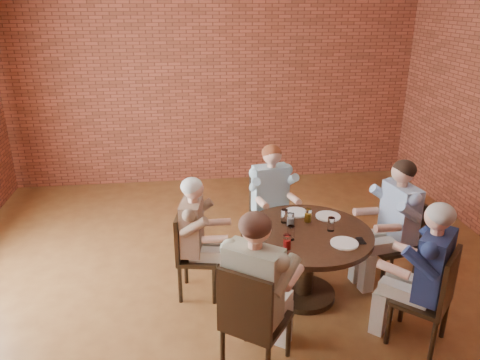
{
  "coord_description": "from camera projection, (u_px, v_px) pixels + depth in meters",
  "views": [
    {
      "loc": [
        -0.54,
        -3.98,
        2.9
      ],
      "look_at": [
        0.1,
        1.0,
        0.94
      ],
      "focal_mm": 35.0,
      "sensor_mm": 36.0,
      "label": 1
    }
  ],
  "objects": [
    {
      "name": "floor",
      "position": [
        243.0,
        300.0,
        4.79
      ],
      "size": [
        7.0,
        7.0,
        0.0
      ],
      "primitive_type": "plane",
      "color": "brown",
      "rests_on": "ground"
    },
    {
      "name": "wall_back",
      "position": [
        214.0,
        79.0,
        7.41
      ],
      "size": [
        7.0,
        0.0,
        7.0
      ],
      "primitive_type": "plane",
      "rotation": [
        1.57,
        0.0,
        0.0
      ],
      "color": "brown",
      "rests_on": "ground"
    },
    {
      "name": "dining_table",
      "position": [
        306.0,
        251.0,
        4.68
      ],
      "size": [
        1.3,
        1.3,
        0.75
      ],
      "color": "black",
      "rests_on": "floor"
    },
    {
      "name": "chair_a",
      "position": [
        399.0,
        237.0,
        4.98
      ],
      "size": [
        0.52,
        0.52,
        0.96
      ],
      "rotation": [
        0.0,
        0.0,
        -1.4
      ],
      "color": "black",
      "rests_on": "floor"
    },
    {
      "name": "diner_a",
      "position": [
        393.0,
        224.0,
        4.89
      ],
      "size": [
        0.77,
        0.67,
        1.38
      ],
      "primitive_type": null,
      "rotation": [
        0.0,
        0.0,
        -1.4
      ],
      "color": "#446DB2",
      "rests_on": "floor"
    },
    {
      "name": "chair_b",
      "position": [
        269.0,
        210.0,
        5.63
      ],
      "size": [
        0.5,
        0.5,
        0.94
      ],
      "rotation": [
        0.0,
        0.0,
        0.17
      ],
      "color": "black",
      "rests_on": "floor"
    },
    {
      "name": "diner_b",
      "position": [
        272.0,
        201.0,
        5.49
      ],
      "size": [
        0.63,
        0.73,
        1.34
      ],
      "primitive_type": null,
      "rotation": [
        0.0,
        0.0,
        0.17
      ],
      "color": "#91ABB8",
      "rests_on": "floor"
    },
    {
      "name": "chair_c",
      "position": [
        191.0,
        251.0,
        4.75
      ],
      "size": [
        0.47,
        0.47,
        0.91
      ],
      "rotation": [
        0.0,
        0.0,
        1.39
      ],
      "color": "black",
      "rests_on": "floor"
    },
    {
      "name": "diner_c",
      "position": [
        198.0,
        238.0,
        4.69
      ],
      "size": [
        0.7,
        0.6,
        1.29
      ],
      "primitive_type": null,
      "rotation": [
        0.0,
        0.0,
        1.39
      ],
      "color": "brown",
      "rests_on": "floor"
    },
    {
      "name": "chair_d",
      "position": [
        251.0,
        318.0,
        3.71
      ],
      "size": [
        0.66,
        0.66,
        0.99
      ],
      "rotation": [
        0.0,
        0.0,
        2.51
      ],
      "color": "black",
      "rests_on": "floor"
    },
    {
      "name": "diner_d",
      "position": [
        257.0,
        292.0,
        3.72
      ],
      "size": [
        0.89,
        0.92,
        1.42
      ],
      "primitive_type": null,
      "rotation": [
        0.0,
        0.0,
        2.51
      ],
      "color": "#B7A190",
      "rests_on": "floor"
    },
    {
      "name": "chair_e",
      "position": [
        432.0,
        295.0,
        4.01
      ],
      "size": [
        0.62,
        0.62,
        0.95
      ],
      "rotation": [
        0.0,
        0.0,
        3.96
      ],
      "color": "black",
      "rests_on": "floor"
    },
    {
      "name": "diner_e",
      "position": [
        424.0,
        276.0,
        4.0
      ],
      "size": [
        0.86,
        0.86,
        1.36
      ],
      "primitive_type": null,
      "rotation": [
        0.0,
        0.0,
        3.96
      ],
      "color": "#1C274F",
      "rests_on": "floor"
    },
    {
      "name": "plate_a",
      "position": [
        328.0,
        216.0,
        4.9
      ],
      "size": [
        0.26,
        0.26,
        0.01
      ],
      "primitive_type": "cylinder",
      "color": "white",
      "rests_on": "dining_table"
    },
    {
      "name": "plate_b",
      "position": [
        296.0,
        212.0,
        4.99
      ],
      "size": [
        0.26,
        0.26,
        0.01
      ],
      "primitive_type": "cylinder",
      "color": "white",
      "rests_on": "dining_table"
    },
    {
      "name": "plate_c",
      "position": [
        255.0,
        229.0,
        4.63
      ],
      "size": [
        0.26,
        0.26,
        0.01
      ],
      "primitive_type": "cylinder",
      "color": "white",
      "rests_on": "dining_table"
    },
    {
      "name": "plate_d",
      "position": [
        344.0,
        243.0,
        4.37
      ],
      "size": [
        0.26,
        0.26,
        0.01
      ],
      "primitive_type": "cylinder",
      "color": "white",
      "rests_on": "dining_table"
    },
    {
      "name": "glass_a",
      "position": [
        331.0,
        224.0,
        4.6
      ],
      "size": [
        0.07,
        0.07,
        0.14
      ],
      "primitive_type": "cylinder",
      "color": "white",
      "rests_on": "dining_table"
    },
    {
      "name": "glass_b",
      "position": [
        308.0,
        215.0,
        4.78
      ],
      "size": [
        0.07,
        0.07,
        0.14
      ],
      "primitive_type": "cylinder",
      "color": "white",
      "rests_on": "dining_table"
    },
    {
      "name": "glass_c",
      "position": [
        284.0,
        216.0,
        4.77
      ],
      "size": [
        0.07,
        0.07,
        0.14
      ],
      "primitive_type": "cylinder",
      "color": "white",
      "rests_on": "dining_table"
    },
    {
      "name": "glass_d",
      "position": [
        290.0,
        220.0,
        4.69
      ],
      "size": [
        0.07,
        0.07,
        0.14
      ],
      "primitive_type": "cylinder",
      "color": "white",
      "rests_on": "dining_table"
    },
    {
      "name": "glass_e",
      "position": [
        291.0,
        233.0,
        4.43
      ],
      "size": [
        0.07,
        0.07,
        0.14
      ],
      "primitive_type": "cylinder",
      "color": "white",
      "rests_on": "dining_table"
    },
    {
      "name": "glass_f",
      "position": [
        287.0,
        242.0,
        4.26
      ],
      "size": [
        0.07,
        0.07,
        0.14
      ],
      "primitive_type": "cylinder",
      "color": "white",
      "rests_on": "dining_table"
    },
    {
      "name": "smartphone",
      "position": [
        361.0,
        241.0,
        4.42
      ],
      "size": [
        0.07,
        0.13,
        0.01
      ],
      "primitive_type": "cube",
      "rotation": [
        0.0,
        0.0,
        -0.02
      ],
      "color": "black",
      "rests_on": "dining_table"
    }
  ]
}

